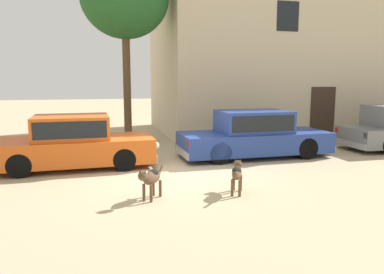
% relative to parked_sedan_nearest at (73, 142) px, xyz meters
% --- Properties ---
extents(ground_plane, '(80.00, 80.00, 0.00)m').
position_rel_parked_sedan_nearest_xyz_m(ground_plane, '(2.40, -1.44, -0.70)').
color(ground_plane, tan).
extents(parked_sedan_nearest, '(4.40, 1.93, 1.42)m').
position_rel_parked_sedan_nearest_xyz_m(parked_sedan_nearest, '(0.00, 0.00, 0.00)').
color(parked_sedan_nearest, '#D15619').
rests_on(parked_sedan_nearest, ground_plane).
extents(parked_sedan_second, '(4.77, 1.75, 1.43)m').
position_rel_parked_sedan_nearest_xyz_m(parked_sedan_second, '(5.34, 0.09, 0.01)').
color(parked_sedan_second, navy).
rests_on(parked_sedan_second, ground_plane).
extents(apartment_block, '(16.99, 6.70, 7.02)m').
position_rel_parked_sedan_nearest_xyz_m(apartment_block, '(12.00, 6.00, 2.81)').
color(apartment_block, beige).
rests_on(apartment_block, ground_plane).
extents(stray_dog_spotted, '(0.50, 0.97, 0.66)m').
position_rel_parked_sedan_nearest_xyz_m(stray_dog_spotted, '(3.44, -3.33, -0.26)').
color(stray_dog_spotted, brown).
rests_on(stray_dog_spotted, ground_plane).
extents(stray_dog_tan, '(0.65, 0.80, 0.68)m').
position_rel_parked_sedan_nearest_xyz_m(stray_dog_tan, '(1.63, -3.32, -0.25)').
color(stray_dog_tan, brown).
rests_on(stray_dog_tan, ground_plane).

